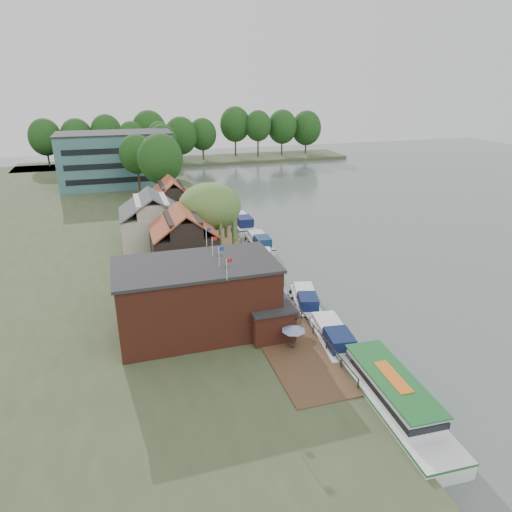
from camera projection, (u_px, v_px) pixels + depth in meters
ground at (338, 312)px, 51.37m from camera, size 260.00×260.00×0.00m
land_bank at (74, 237)px, 74.18m from camera, size 50.00×140.00×1.00m
quay_deck at (246, 277)px, 57.71m from camera, size 6.00×50.00×0.10m
quay_rail at (265, 270)px, 58.73m from camera, size 0.20×49.00×1.00m
pub at (217, 295)px, 44.97m from camera, size 20.00×11.00×7.30m
hotel_block at (116, 159)px, 105.12m from camera, size 25.40×12.40×12.30m
cottage_a at (184, 242)px, 57.84m from camera, size 8.60×7.60×8.50m
cottage_b at (153, 222)px, 65.93m from camera, size 9.60×8.60×8.50m
cottage_c at (172, 204)px, 75.03m from camera, size 7.60×7.60×8.50m
willow at (210, 220)px, 63.17m from camera, size 8.60×8.60×10.43m
umbrella_0 at (293, 337)px, 42.17m from camera, size 2.25×2.25×2.38m
umbrella_1 at (289, 316)px, 45.89m from camera, size 2.18×2.18×2.38m
umbrella_2 at (275, 306)px, 47.84m from camera, size 2.09×2.09×2.38m
umbrella_3 at (277, 297)px, 49.69m from camera, size 2.37×2.37×2.38m
umbrella_4 at (253, 272)px, 56.18m from camera, size 2.11×2.11×2.38m
cruiser_0 at (332, 335)px, 44.47m from camera, size 4.57×10.54×2.49m
cruiser_1 at (306, 298)px, 52.10m from camera, size 5.28×9.80×2.24m
cruiser_2 at (264, 259)px, 63.58m from camera, size 5.14×9.59×2.19m
cruiser_3 at (259, 240)px, 70.53m from camera, size 3.54×9.84×2.35m
cruiser_4 at (241, 221)px, 79.48m from camera, size 3.64×10.92×2.68m
tour_boat at (396, 398)px, 35.19m from camera, size 4.61×14.32×3.09m
swan at (379, 386)px, 38.66m from camera, size 0.44×0.44×0.44m
bank_tree_0 at (162, 174)px, 83.55m from camera, size 7.97×7.97×14.55m
bank_tree_1 at (156, 172)px, 88.66m from camera, size 6.96×6.96×13.08m
bank_tree_2 at (138, 165)px, 96.07m from camera, size 7.13×7.13×12.92m
bank_tree_3 at (163, 151)px, 114.67m from camera, size 6.89×6.89×13.18m
bank_tree_4 at (160, 147)px, 121.21m from camera, size 6.23×6.23×13.21m
bank_tree_5 at (132, 145)px, 126.08m from camera, size 6.89×6.89×12.80m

